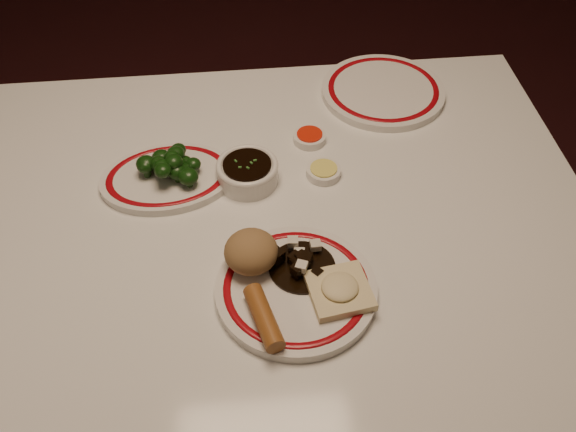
{
  "coord_description": "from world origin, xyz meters",
  "views": [
    {
      "loc": [
        -0.02,
        -0.77,
        1.56
      ],
      "look_at": [
        0.05,
        -0.05,
        0.8
      ],
      "focal_mm": 40.0,
      "sensor_mm": 36.0,
      "label": 1
    }
  ],
  "objects_px": {
    "dining_table": "(257,250)",
    "soy_bowl": "(248,173)",
    "spring_roll": "(264,317)",
    "fried_wonton": "(340,290)",
    "broccoli_plate": "(168,177)",
    "stirfry_heap": "(300,263)",
    "broccoli_pile": "(170,164)",
    "rice_mound": "(251,252)",
    "main_plate": "(296,289)"
  },
  "relations": [
    {
      "from": "broccoli_plate",
      "to": "rice_mound",
      "type": "bearing_deg",
      "value": -58.41
    },
    {
      "from": "dining_table",
      "to": "rice_mound",
      "type": "xyz_separation_m",
      "value": [
        -0.01,
        -0.12,
        0.14
      ]
    },
    {
      "from": "stirfry_heap",
      "to": "broccoli_pile",
      "type": "xyz_separation_m",
      "value": [
        -0.21,
        0.24,
        0.01
      ]
    },
    {
      "from": "main_plate",
      "to": "spring_roll",
      "type": "xyz_separation_m",
      "value": [
        -0.05,
        -0.06,
        0.02
      ]
    },
    {
      "from": "main_plate",
      "to": "stirfry_heap",
      "type": "distance_m",
      "value": 0.04
    },
    {
      "from": "dining_table",
      "to": "soy_bowl",
      "type": "height_order",
      "value": "soy_bowl"
    },
    {
      "from": "broccoli_pile",
      "to": "soy_bowl",
      "type": "relative_size",
      "value": 1.05
    },
    {
      "from": "broccoli_plate",
      "to": "spring_roll",
      "type": "bearing_deg",
      "value": -66.21
    },
    {
      "from": "spring_roll",
      "to": "fried_wonton",
      "type": "relative_size",
      "value": 1.04
    },
    {
      "from": "spring_roll",
      "to": "fried_wonton",
      "type": "distance_m",
      "value": 0.13
    },
    {
      "from": "stirfry_heap",
      "to": "spring_roll",
      "type": "bearing_deg",
      "value": -122.62
    },
    {
      "from": "dining_table",
      "to": "soy_bowl",
      "type": "bearing_deg",
      "value": 94.0
    },
    {
      "from": "rice_mound",
      "to": "spring_roll",
      "type": "xyz_separation_m",
      "value": [
        0.01,
        -0.11,
        -0.02
      ]
    },
    {
      "from": "spring_roll",
      "to": "soy_bowl",
      "type": "relative_size",
      "value": 0.98
    },
    {
      "from": "fried_wonton",
      "to": "broccoli_plate",
      "type": "height_order",
      "value": "fried_wonton"
    },
    {
      "from": "rice_mound",
      "to": "spring_roll",
      "type": "distance_m",
      "value": 0.12
    },
    {
      "from": "main_plate",
      "to": "spring_roll",
      "type": "relative_size",
      "value": 2.74
    },
    {
      "from": "main_plate",
      "to": "broccoli_pile",
      "type": "xyz_separation_m",
      "value": [
        -0.2,
        0.28,
        0.03
      ]
    },
    {
      "from": "rice_mound",
      "to": "stirfry_heap",
      "type": "height_order",
      "value": "rice_mound"
    },
    {
      "from": "stirfry_heap",
      "to": "broccoli_pile",
      "type": "relative_size",
      "value": 0.93
    },
    {
      "from": "fried_wonton",
      "to": "broccoli_plate",
      "type": "xyz_separation_m",
      "value": [
        -0.27,
        0.3,
        -0.02
      ]
    },
    {
      "from": "fried_wonton",
      "to": "soy_bowl",
      "type": "height_order",
      "value": "fried_wonton"
    },
    {
      "from": "spring_roll",
      "to": "broccoli_plate",
      "type": "relative_size",
      "value": 0.41
    },
    {
      "from": "dining_table",
      "to": "spring_roll",
      "type": "relative_size",
      "value": 11.08
    },
    {
      "from": "spring_roll",
      "to": "soy_bowl",
      "type": "distance_m",
      "value": 0.33
    },
    {
      "from": "fried_wonton",
      "to": "soy_bowl",
      "type": "xyz_separation_m",
      "value": [
        -0.12,
        0.28,
        -0.01
      ]
    },
    {
      "from": "main_plate",
      "to": "soy_bowl",
      "type": "distance_m",
      "value": 0.27
    },
    {
      "from": "rice_mound",
      "to": "broccoli_plate",
      "type": "distance_m",
      "value": 0.27
    },
    {
      "from": "spring_roll",
      "to": "stirfry_heap",
      "type": "xyz_separation_m",
      "value": [
        0.06,
        0.1,
        -0.0
      ]
    },
    {
      "from": "stirfry_heap",
      "to": "soy_bowl",
      "type": "height_order",
      "value": "stirfry_heap"
    },
    {
      "from": "dining_table",
      "to": "stirfry_heap",
      "type": "bearing_deg",
      "value": -65.21
    },
    {
      "from": "rice_mound",
      "to": "spring_roll",
      "type": "relative_size",
      "value": 0.79
    },
    {
      "from": "broccoli_plate",
      "to": "stirfry_heap",
      "type": "bearing_deg",
      "value": -48.24
    },
    {
      "from": "main_plate",
      "to": "broccoli_pile",
      "type": "distance_m",
      "value": 0.34
    },
    {
      "from": "main_plate",
      "to": "fried_wonton",
      "type": "relative_size",
      "value": 2.86
    },
    {
      "from": "dining_table",
      "to": "rice_mound",
      "type": "relative_size",
      "value": 14.09
    },
    {
      "from": "rice_mound",
      "to": "soy_bowl",
      "type": "relative_size",
      "value": 0.77
    },
    {
      "from": "spring_roll",
      "to": "soy_bowl",
      "type": "xyz_separation_m",
      "value": [
        -0.0,
        0.33,
        -0.01
      ]
    },
    {
      "from": "dining_table",
      "to": "rice_mound",
      "type": "distance_m",
      "value": 0.19
    },
    {
      "from": "rice_mound",
      "to": "soy_bowl",
      "type": "height_order",
      "value": "rice_mound"
    },
    {
      "from": "fried_wonton",
      "to": "soy_bowl",
      "type": "distance_m",
      "value": 0.31
    },
    {
      "from": "rice_mound",
      "to": "spring_roll",
      "type": "bearing_deg",
      "value": -84.66
    },
    {
      "from": "rice_mound",
      "to": "broccoli_pile",
      "type": "height_order",
      "value": "rice_mound"
    },
    {
      "from": "spring_roll",
      "to": "stirfry_heap",
      "type": "height_order",
      "value": "same"
    },
    {
      "from": "main_plate",
      "to": "soy_bowl",
      "type": "bearing_deg",
      "value": 102.64
    },
    {
      "from": "spring_roll",
      "to": "broccoli_pile",
      "type": "distance_m",
      "value": 0.37
    },
    {
      "from": "rice_mound",
      "to": "broccoli_pile",
      "type": "relative_size",
      "value": 0.73
    },
    {
      "from": "fried_wonton",
      "to": "stirfry_heap",
      "type": "xyz_separation_m",
      "value": [
        -0.05,
        0.06,
        0.0
      ]
    },
    {
      "from": "spring_roll",
      "to": "broccoli_plate",
      "type": "distance_m",
      "value": 0.37
    },
    {
      "from": "spring_roll",
      "to": "fried_wonton",
      "type": "xyz_separation_m",
      "value": [
        0.12,
        0.04,
        -0.0
      ]
    }
  ]
}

